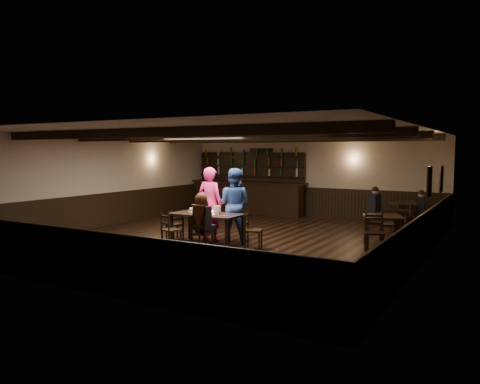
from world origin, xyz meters
The scene contains 25 objects.
ground centered at (0.00, 0.00, 0.00)m, with size 10.00×10.00×0.00m, color black.
room_shell centered at (0.01, 0.04, 1.75)m, with size 9.02×10.02×2.71m.
dining_table centered at (-0.31, -0.87, 0.68)m, with size 1.70×0.86×0.75m.
chair_near_left centered at (-0.86, -1.65, 0.48)m, with size 0.49×0.48×0.83m.
chair_near_right centered at (0.11, -1.74, 0.50)m, with size 0.43×0.41×0.85m.
chair_end_left centered at (-1.29, -0.82, 0.46)m, with size 0.47×0.47×0.78m.
chair_end_right centered at (0.83, -0.78, 0.50)m, with size 0.49×0.50×0.86m.
chair_far_pushed centered at (-1.27, 0.41, 0.57)m, with size 0.62×0.61×0.97m.
woman_pink centered at (-0.54, -0.38, 0.92)m, with size 0.67×0.44×1.85m, color #F9265A.
man_blue centered at (-0.02, -0.11, 0.91)m, with size 0.88×0.69×1.82m, color #284C7F.
seated_person centered at (0.10, -1.68, 0.87)m, with size 0.37×0.55×0.90m.
cake centered at (-0.74, -0.77, 0.80)m, with size 0.31×0.31×0.10m.
plate_stack_a centered at (-0.40, -0.94, 0.84)m, with size 0.19×0.19×0.18m, color white.
plate_stack_b centered at (-0.08, -0.78, 0.85)m, with size 0.16×0.16×0.19m, color white.
tea_light centered at (-0.25, -0.72, 0.78)m, with size 0.05×0.05×0.06m.
salt_shaker centered at (0.03, -0.97, 0.80)m, with size 0.04×0.04×0.09m, color silver.
pepper_shaker centered at (0.14, -0.99, 0.80)m, with size 0.04×0.04×0.09m, color #A5A8AD.
drink_glass centered at (-0.03, -0.74, 0.80)m, with size 0.06×0.06×0.10m, color silver.
menu_red centered at (0.24, -0.94, 0.75)m, with size 0.31×0.21×0.00m, color maroon.
menu_blue centered at (0.25, -0.79, 0.75)m, with size 0.28×0.20×0.00m, color #101551.
bar_counter centered at (-2.30, 4.72, 0.73)m, with size 4.47×0.70×2.20m.
back_table_a centered at (3.41, 0.88, 0.65)m, with size 1.07×1.07×0.75m.
back_table_b centered at (3.39, 3.92, 0.65)m, with size 0.93×0.93×0.75m.
bg_patron_left centered at (2.54, 3.70, 0.84)m, with size 0.30×0.40×0.74m.
bg_patron_right centered at (3.80, 3.81, 0.81)m, with size 0.23×0.35×0.69m.
Camera 1 is at (5.96, -10.08, 2.24)m, focal length 35.00 mm.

